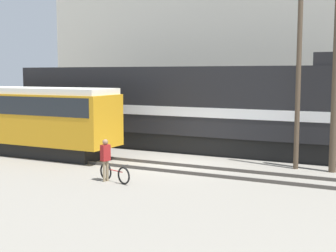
{
  "coord_description": "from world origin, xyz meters",
  "views": [
    {
      "loc": [
        9.21,
        -19.1,
        4.24
      ],
      "look_at": [
        -0.6,
        0.28,
        1.8
      ],
      "focal_mm": 50.0,
      "sensor_mm": 36.0,
      "label": 1
    }
  ],
  "objects_px": {
    "streetcar": "(14,116)",
    "utility_pole_center": "(336,84)",
    "person": "(105,156)",
    "utility_pole_left": "(298,77)",
    "freight_locomotive": "(184,106)",
    "bicycle": "(115,173)"
  },
  "relations": [
    {
      "from": "freight_locomotive",
      "to": "utility_pole_left",
      "type": "bearing_deg",
      "value": -20.97
    },
    {
      "from": "bicycle",
      "to": "utility_pole_left",
      "type": "xyz_separation_m",
      "value": [
        5.8,
        5.85,
        3.75
      ]
    },
    {
      "from": "streetcar",
      "to": "utility_pole_center",
      "type": "height_order",
      "value": "utility_pole_center"
    },
    {
      "from": "freight_locomotive",
      "to": "person",
      "type": "height_order",
      "value": "freight_locomotive"
    },
    {
      "from": "utility_pole_left",
      "to": "utility_pole_center",
      "type": "distance_m",
      "value": 1.59
    },
    {
      "from": "person",
      "to": "utility_pole_left",
      "type": "height_order",
      "value": "utility_pole_left"
    },
    {
      "from": "streetcar",
      "to": "utility_pole_left",
      "type": "xyz_separation_m",
      "value": [
        14.3,
        2.56,
        2.08
      ]
    },
    {
      "from": "utility_pole_left",
      "to": "utility_pole_center",
      "type": "relative_size",
      "value": 1.08
    },
    {
      "from": "person",
      "to": "utility_pole_left",
      "type": "xyz_separation_m",
      "value": [
        6.2,
        5.88,
        3.07
      ]
    },
    {
      "from": "streetcar",
      "to": "utility_pole_left",
      "type": "distance_m",
      "value": 14.67
    },
    {
      "from": "freight_locomotive",
      "to": "bicycle",
      "type": "xyz_separation_m",
      "value": [
        0.89,
        -8.41,
        -2.08
      ]
    },
    {
      "from": "bicycle",
      "to": "utility_pole_center",
      "type": "xyz_separation_m",
      "value": [
        7.36,
        5.85,
        3.46
      ]
    },
    {
      "from": "streetcar",
      "to": "utility_pole_center",
      "type": "bearing_deg",
      "value": 9.18
    },
    {
      "from": "freight_locomotive",
      "to": "utility_pole_center",
      "type": "distance_m",
      "value": 8.75
    },
    {
      "from": "utility_pole_left",
      "to": "streetcar",
      "type": "bearing_deg",
      "value": -169.84
    },
    {
      "from": "utility_pole_center",
      "to": "person",
      "type": "bearing_deg",
      "value": -142.86
    },
    {
      "from": "streetcar",
      "to": "utility_pole_center",
      "type": "xyz_separation_m",
      "value": [
        15.86,
        2.56,
        1.79
      ]
    },
    {
      "from": "person",
      "to": "utility_pole_center",
      "type": "height_order",
      "value": "utility_pole_center"
    },
    {
      "from": "utility_pole_left",
      "to": "freight_locomotive",
      "type": "bearing_deg",
      "value": 159.03
    },
    {
      "from": "bicycle",
      "to": "utility_pole_center",
      "type": "height_order",
      "value": "utility_pole_center"
    },
    {
      "from": "streetcar",
      "to": "bicycle",
      "type": "distance_m",
      "value": 9.26
    },
    {
      "from": "bicycle",
      "to": "utility_pole_left",
      "type": "height_order",
      "value": "utility_pole_left"
    }
  ]
}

